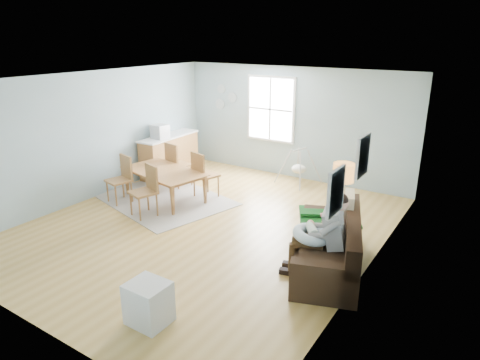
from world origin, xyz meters
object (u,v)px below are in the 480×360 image
Objects in this scene: sofa at (331,250)px; floor_lamp at (343,181)px; chair_sw at (122,176)px; chair_se at (147,187)px; dining_table at (163,185)px; baby_swing at (299,168)px; chair_ne at (202,172)px; chair_nw at (176,162)px; monitor at (160,131)px; toddler at (328,219)px; counter at (170,154)px; storage_cube at (148,303)px; father at (323,232)px.

floor_lamp reaches higher than sofa.
chair_se reaches higher than chair_sw.
baby_swing is (2.00, 2.54, 0.06)m from dining_table.
chair_ne is at bearing 164.59° from floor_lamp.
chair_se is at bearing -68.31° from chair_nw.
chair_sw is 1.37m from chair_nw.
dining_table is (-4.11, 0.75, 0.02)m from sofa.
monitor reaches higher than baby_swing.
chair_sw is at bearing 177.49° from sofa.
monitor is (-1.39, 1.90, 0.59)m from chair_se.
chair_ne is (0.96, -0.25, -0.01)m from chair_nw.
counter is (-5.07, 2.03, -0.21)m from toddler.
chair_nw reaches higher than counter.
baby_swing is at bearing 37.36° from chair_nw.
counter reaches higher than sofa.
floor_lamp is 1.56× the size of chair_se.
counter is (-3.80, 4.68, 0.24)m from storage_cube.
monitor is (-5.18, 1.86, 0.87)m from sofa.
dining_table is 4.92× the size of monitor.
monitor is (-0.41, 1.65, 0.60)m from chair_sw.
father reaches higher than baby_swing.
chair_nw is at bearing 123.07° from dining_table.
sofa is at bearing -87.07° from floor_lamp.
baby_swing is (-2.10, 2.96, -0.93)m from floor_lamp.
chair_nw is 1.00m from monitor.
chair_se is 0.99× the size of baby_swing.
chair_ne is (-3.45, 1.28, 0.30)m from sofa.
chair_se is 2.43m from monitor.
chair_sw is 1.01m from chair_se.
chair_sw is 1.69m from chair_ne.
toddler is 0.53× the size of floor_lamp.
counter is (-5.21, 2.20, 0.21)m from sofa.
baby_swing is (2.31, 1.76, -0.23)m from chair_nw.
monitor is at bearing 157.02° from father.
baby_swing is at bearing 49.25° from chair_sw.
chair_sw is at bearing -75.88° from monitor.
chair_ne reaches higher than baby_swing.
father is 3.79m from chair_ne.
chair_sw is 0.98× the size of chair_se.
floor_lamp is 5.39m from monitor.
father reaches higher than counter.
chair_nw is 1.02× the size of baby_swing.
counter is (-1.75, 0.92, -0.09)m from chair_ne.
dining_table is at bearing -140.74° from chair_ne.
sofa is at bearing 1.23° from dining_table.
counter is at bearing 138.67° from dining_table.
monitor is at bearing 131.00° from storage_cube.
sofa is 2.29× the size of chair_sw.
father is 2.46× the size of storage_cube.
chair_se is at bearing -53.84° from monitor.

